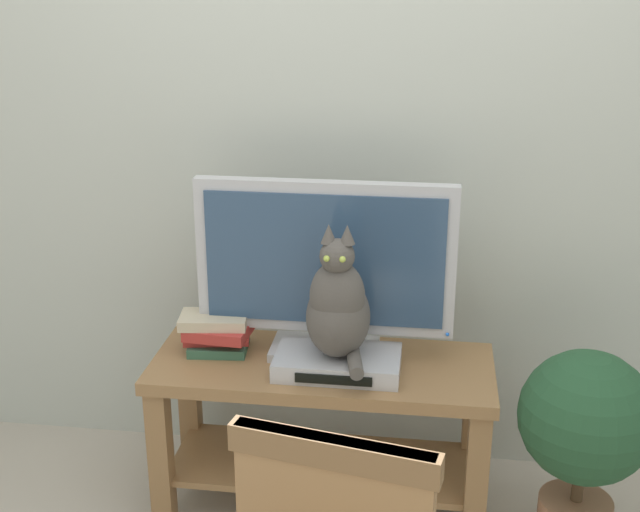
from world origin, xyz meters
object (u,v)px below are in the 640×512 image
object	(u,v)px
tv	(325,266)
cat	(338,307)
potted_plant	(584,435)
media_box	(338,363)
book_stack	(217,332)
tv_stand	(322,408)

from	to	relation	value
tv	cat	xyz separation A→B (m)	(0.06, -0.13, -0.09)
potted_plant	media_box	bearing A→B (deg)	170.61
book_stack	potted_plant	bearing A→B (deg)	-10.74
cat	tv_stand	bearing A→B (deg)	132.66
media_box	cat	xyz separation A→B (m)	(0.00, -0.01, 0.20)
cat	media_box	bearing A→B (deg)	94.92
potted_plant	cat	bearing A→B (deg)	171.50
book_stack	potted_plant	size ratio (longest dim) A/B	0.34
tv_stand	book_stack	bearing A→B (deg)	172.66
cat	book_stack	xyz separation A→B (m)	(-0.43, 0.11, -0.17)
tv	potted_plant	world-z (taller)	tv
tv	cat	bearing A→B (deg)	-66.04
tv	media_box	xyz separation A→B (m)	(0.06, -0.12, -0.29)
tv	book_stack	distance (m)	0.45
media_box	potted_plant	distance (m)	0.79
book_stack	tv	bearing A→B (deg)	3.44
media_box	book_stack	world-z (taller)	book_stack
tv_stand	tv	distance (m)	0.49
tv	cat	world-z (taller)	tv
tv_stand	cat	world-z (taller)	cat
potted_plant	book_stack	bearing A→B (deg)	169.26
cat	potted_plant	bearing A→B (deg)	-8.50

